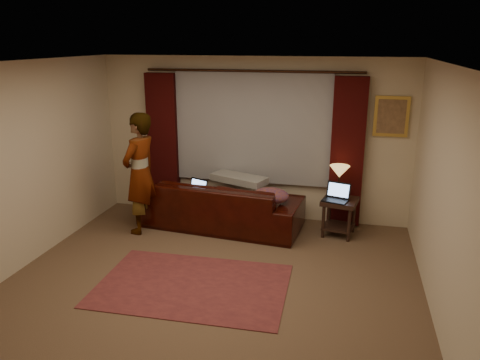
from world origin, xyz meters
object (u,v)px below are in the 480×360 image
end_table (339,217)px  laptop_table (336,193)px  person (140,174)px  tiffany_lamp (339,181)px  laptop_sofa (194,188)px  sofa (221,196)px

end_table → laptop_table: laptop_table is taller
person → tiffany_lamp: bearing=116.0°
tiffany_lamp → laptop_table: 0.27m
end_table → tiffany_lamp: bearing=103.0°
laptop_table → person: 2.91m
laptop_sofa → end_table: (2.23, 0.17, -0.34)m
tiffany_lamp → laptop_table: size_ratio=1.23×
sofa → tiffany_lamp: tiffany_lamp is taller
sofa → tiffany_lamp: size_ratio=5.26×
end_table → laptop_table: size_ratio=1.48×
laptop_sofa → tiffany_lamp: tiffany_lamp is taller
end_table → person: size_ratio=0.31×
laptop_table → end_table: bearing=72.0°
sofa → person: (-1.12, -0.45, 0.41)m
person → laptop_sofa: bearing=129.8°
sofa → end_table: size_ratio=4.40×
sofa → laptop_table: bearing=-175.1°
sofa → laptop_sofa: sofa is taller
end_table → sofa: bearing=-177.5°
tiffany_lamp → person: (-2.90, -0.67, 0.11)m
laptop_table → laptop_sofa: bearing=-161.6°
laptop_sofa → tiffany_lamp: bearing=31.6°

